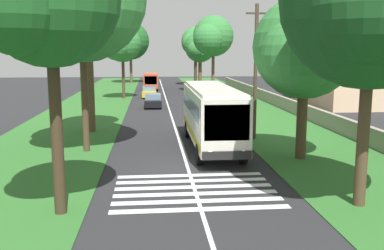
{
  "coord_description": "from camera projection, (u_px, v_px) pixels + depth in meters",
  "views": [
    {
      "loc": [
        -21.37,
        1.77,
        5.8
      ],
      "look_at": [
        3.19,
        -0.54,
        1.6
      ],
      "focal_mm": 40.5,
      "sensor_mm": 36.0,
      "label": 1
    }
  ],
  "objects": [
    {
      "name": "trailing_car_0",
      "position": [
        153.0,
        101.0,
        45.5
      ],
      "size": [
        4.3,
        1.78,
        1.43
      ],
      "color": "black",
      "rests_on": "ground"
    },
    {
      "name": "grass_verge_right",
      "position": [
        267.0,
        119.0,
        37.58
      ],
      "size": [
        120.0,
        8.0,
        0.04
      ],
      "primitive_type": "cube",
      "color": "#2D6628",
      "rests_on": "ground"
    },
    {
      "name": "roadside_tree_right_1",
      "position": [
        195.0,
        42.0,
        74.05
      ],
      "size": [
        6.11,
        4.94,
        9.92
      ],
      "color": "#3D2D1E",
      "rests_on": "grass_verge_right"
    },
    {
      "name": "roadside_building",
      "position": [
        346.0,
        74.0,
        47.57
      ],
      "size": [
        13.41,
        8.68,
        6.71
      ],
      "color": "beige",
      "rests_on": "ground"
    },
    {
      "name": "roadside_tree_right_4",
      "position": [
        302.0,
        50.0,
        22.61
      ],
      "size": [
        6.51,
        5.47,
        8.73
      ],
      "color": "#4C3826",
      "rests_on": "grass_verge_right"
    },
    {
      "name": "centre_line",
      "position": [
        173.0,
        120.0,
        36.83
      ],
      "size": [
        110.0,
        0.16,
        0.01
      ],
      "primitive_type": "cube",
      "color": "silver",
      "rests_on": "ground"
    },
    {
      "name": "roadside_tree_right_2",
      "position": [
        212.0,
        37.0,
        52.53
      ],
      "size": [
        6.27,
        5.05,
        10.08
      ],
      "color": "brown",
      "rests_on": "grass_verge_right"
    },
    {
      "name": "coach_bus",
      "position": [
        211.0,
        113.0,
        26.06
      ],
      "size": [
        11.16,
        2.62,
        3.73
      ],
      "color": "silver",
      "rests_on": "ground"
    },
    {
      "name": "roadside_tree_left_4",
      "position": [
        130.0,
        42.0,
        79.56
      ],
      "size": [
        7.86,
        6.89,
        11.12
      ],
      "color": "brown",
      "rests_on": "grass_verge_left"
    },
    {
      "name": "roadside_tree_right_0",
      "position": [
        366.0,
        3.0,
        15.42
      ],
      "size": [
        7.6,
        6.52,
        10.9
      ],
      "color": "#4C3826",
      "rests_on": "grass_verge_right"
    },
    {
      "name": "roadside_tree_left_2",
      "position": [
        45.0,
        1.0,
        14.35
      ],
      "size": [
        5.65,
        4.77,
        9.96
      ],
      "color": "#3D2D1E",
      "rests_on": "grass_verge_left"
    },
    {
      "name": "utility_pole",
      "position": [
        256.0,
        71.0,
        28.13
      ],
      "size": [
        0.24,
        1.4,
        8.75
      ],
      "color": "#473828",
      "rests_on": "grass_verge_right"
    },
    {
      "name": "grass_verge_left",
      "position": [
        75.0,
        122.0,
        36.07
      ],
      "size": [
        120.0,
        8.0,
        0.04
      ],
      "primitive_type": "cube",
      "color": "#2D6628",
      "rests_on": "ground"
    },
    {
      "name": "roadside_tree_left_1",
      "position": [
        86.0,
        19.0,
        30.29
      ],
      "size": [
        5.48,
        4.82,
        10.6
      ],
      "color": "brown",
      "rests_on": "grass_verge_left"
    },
    {
      "name": "roadside_wall",
      "position": [
        288.0,
        104.0,
        42.7
      ],
      "size": [
        70.0,
        0.4,
        1.2
      ],
      "primitive_type": "cube",
      "color": "gray",
      "rests_on": "grass_verge_right"
    },
    {
      "name": "roadside_tree_left_0",
      "position": [
        79.0,
        0.0,
        24.2
      ],
      "size": [
        8.96,
        7.37,
        12.5
      ],
      "color": "#4C3826",
      "rests_on": "grass_verge_left"
    },
    {
      "name": "trailing_minibus_0",
      "position": [
        151.0,
        80.0,
        65.54
      ],
      "size": [
        6.0,
        2.14,
        2.53
      ],
      "color": "#CC4C33",
      "rests_on": "ground"
    },
    {
      "name": "ground",
      "position": [
        187.0,
        166.0,
        22.11
      ],
      "size": [
        160.0,
        160.0,
        0.0
      ],
      "primitive_type": "plane",
      "color": "#262628"
    },
    {
      "name": "zebra_crossing",
      "position": [
        195.0,
        190.0,
        18.31
      ],
      "size": [
        4.95,
        6.8,
        0.01
      ],
      "color": "silver",
      "rests_on": "ground"
    },
    {
      "name": "roadside_tree_right_3",
      "position": [
        199.0,
        48.0,
        62.94
      ],
      "size": [
        5.1,
        4.5,
        8.67
      ],
      "color": "brown",
      "rests_on": "grass_verge_right"
    },
    {
      "name": "trailing_car_1",
      "position": [
        149.0,
        92.0,
        55.05
      ],
      "size": [
        4.3,
        1.78,
        1.43
      ],
      "color": "gold",
      "rests_on": "ground"
    },
    {
      "name": "roadside_tree_left_3",
      "position": [
        121.0,
        45.0,
        52.82
      ],
      "size": [
        5.74,
        4.6,
        8.95
      ],
      "color": "#4C3826",
      "rests_on": "grass_verge_left"
    }
  ]
}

